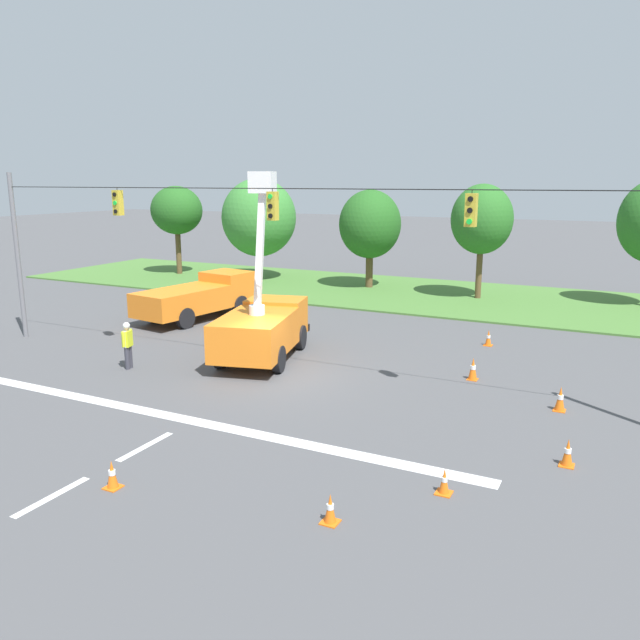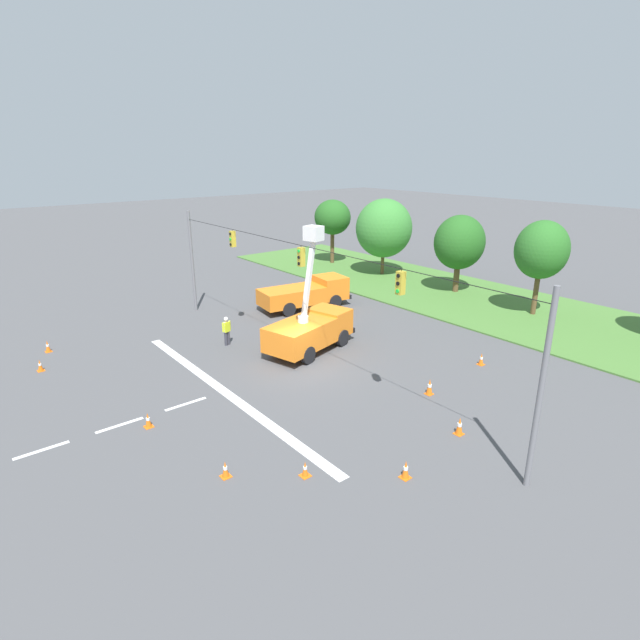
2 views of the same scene
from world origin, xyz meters
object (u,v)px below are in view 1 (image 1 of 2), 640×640
tree_east (482,220)px  traffic_cone_foreground_left (488,338)px  traffic_cone_near_bucket (560,399)px  traffic_cone_foreground_right (217,331)px  traffic_cone_lane_edge_a (444,482)px  traffic_cone_far_right (473,369)px  road_worker (128,342)px  tree_far_west (177,211)px  traffic_cone_mid_right (112,475)px  utility_truck_support_near (200,296)px  tree_west (259,218)px  tree_centre (370,224)px  traffic_cone_lane_edge_b (330,509)px  utility_truck_bucket_lift (262,324)px  traffic_cone_mid_left (568,453)px

tree_east → traffic_cone_foreground_left: 11.60m
traffic_cone_near_bucket → traffic_cone_foreground_right: bearing=169.0°
traffic_cone_lane_edge_a → traffic_cone_far_right: (-1.34, 8.49, 0.11)m
road_worker → traffic_cone_near_bucket: size_ratio=2.28×
traffic_cone_lane_edge_a → tree_far_west: bearing=138.3°
road_worker → traffic_cone_mid_right: 9.62m
traffic_cone_foreground_left → utility_truck_support_near: bearing=-175.8°
tree_west → tree_centre: (8.13, 0.27, -0.23)m
utility_truck_support_near → traffic_cone_near_bucket: size_ratio=9.07×
tree_west → traffic_cone_lane_edge_b: tree_west is taller
traffic_cone_lane_edge_b → traffic_cone_far_right: 10.74m
tree_west → traffic_cone_foreground_right: 16.79m
tree_east → utility_truck_bucket_lift: 17.33m
tree_far_west → traffic_cone_near_bucket: (28.45, -17.18, -4.33)m
traffic_cone_mid_right → traffic_cone_near_bucket: 12.99m
tree_centre → traffic_cone_lane_edge_a: size_ratio=10.42×
traffic_cone_near_bucket → traffic_cone_far_right: (-3.08, 1.86, 0.01)m
traffic_cone_mid_left → traffic_cone_mid_right: 10.86m
tree_east → traffic_cone_foreground_left: size_ratio=9.81×
traffic_cone_near_bucket → traffic_cone_mid_left: bearing=-81.6°
traffic_cone_far_right → tree_west: bearing=139.7°
tree_west → tree_centre: size_ratio=1.11×
tree_far_west → tree_west: tree_west is taller
tree_west → utility_truck_support_near: tree_west is taller
utility_truck_bucket_lift → tree_east: bearing=73.8°
tree_west → road_worker: size_ratio=3.97×
tree_east → utility_truck_support_near: bearing=-135.2°
utility_truck_support_near → tree_centre: bearing=70.4°
tree_centre → utility_truck_support_near: size_ratio=0.90×
road_worker → traffic_cone_foreground_left: size_ratio=2.59×
tree_east → traffic_cone_near_bucket: (6.36, -17.20, -4.29)m
traffic_cone_mid_right → traffic_cone_lane_edge_b: (5.08, 0.88, -0.02)m
traffic_cone_near_bucket → utility_truck_support_near: bearing=162.1°
utility_truck_bucket_lift → traffic_cone_near_bucket: bearing=-4.4°
tree_centre → utility_truck_bucket_lift: 17.43m
tree_far_west → traffic_cone_foreground_left: (24.88, -10.37, -4.38)m
traffic_cone_foreground_left → traffic_cone_mid_left: traffic_cone_mid_left is taller
traffic_cone_foreground_right → tree_centre: bearing=85.4°
traffic_cone_foreground_right → traffic_cone_near_bucket: size_ratio=0.80×
tree_far_west → traffic_cone_near_bucket: 33.52m
traffic_cone_far_right → traffic_cone_lane_edge_a: bearing=-81.0°
traffic_cone_lane_edge_a → traffic_cone_lane_edge_b: 2.85m
road_worker → traffic_cone_mid_right: (6.31, -7.23, -0.67)m
utility_truck_support_near → traffic_cone_near_bucket: bearing=-17.9°
tree_west → utility_truck_bucket_lift: bearing=-57.8°
utility_truck_support_near → tree_east: bearing=44.8°
tree_far_west → tree_west: bearing=3.8°
traffic_cone_mid_left → traffic_cone_near_bucket: 3.95m
tree_west → traffic_cone_foreground_left: tree_west is taller
tree_east → traffic_cone_far_right: 16.26m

